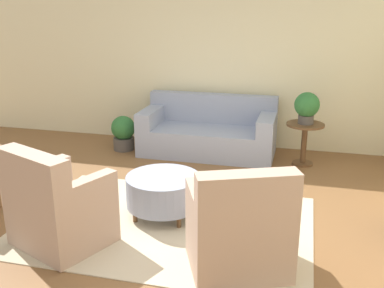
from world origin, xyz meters
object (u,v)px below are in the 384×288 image
(couch, at_px, (208,133))
(side_table, at_px, (304,137))
(armchair_left, at_px, (57,209))
(ottoman_table, at_px, (163,191))
(armchair_right, at_px, (240,231))
(potted_plant_floor, at_px, (123,132))
(potted_plant_on_side_table, at_px, (307,106))

(couch, relative_size, side_table, 3.32)
(armchair_left, xyz_separation_m, ottoman_table, (0.79, 0.86, -0.09))
(ottoman_table, bearing_deg, side_table, 54.67)
(couch, distance_m, armchair_right, 3.26)
(ottoman_table, distance_m, potted_plant_floor, 2.45)
(armchair_right, bearing_deg, ottoman_table, 138.32)
(couch, xyz_separation_m, side_table, (1.45, -0.18, 0.11))
(armchair_right, distance_m, ottoman_table, 1.30)
(potted_plant_on_side_table, bearing_deg, ottoman_table, -125.33)
(potted_plant_on_side_table, bearing_deg, armchair_left, -127.59)
(armchair_right, bearing_deg, couch, 107.11)
(side_table, bearing_deg, ottoman_table, -125.33)
(armchair_left, height_order, side_table, armchair_left)
(armchair_left, height_order, potted_plant_floor, armchair_left)
(couch, relative_size, armchair_right, 1.95)
(couch, height_order, armchair_right, armchair_right)
(armchair_left, bearing_deg, side_table, 52.41)
(couch, height_order, side_table, couch)
(potted_plant_on_side_table, xyz_separation_m, potted_plant_floor, (-2.80, -0.01, -0.58))
(side_table, relative_size, potted_plant_floor, 1.12)
(potted_plant_floor, bearing_deg, ottoman_table, -57.06)
(couch, height_order, armchair_left, armchair_left)
(potted_plant_on_side_table, height_order, potted_plant_floor, potted_plant_on_side_table)
(armchair_left, bearing_deg, potted_plant_floor, 100.53)
(potted_plant_floor, bearing_deg, armchair_right, -51.74)
(ottoman_table, bearing_deg, potted_plant_floor, 122.94)
(couch, relative_size, ottoman_table, 2.51)
(ottoman_table, xyz_separation_m, side_table, (1.47, 2.07, 0.13))
(couch, height_order, potted_plant_on_side_table, potted_plant_on_side_table)
(ottoman_table, distance_m, side_table, 2.54)
(ottoman_table, bearing_deg, couch, 89.67)
(armchair_left, distance_m, side_table, 3.70)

